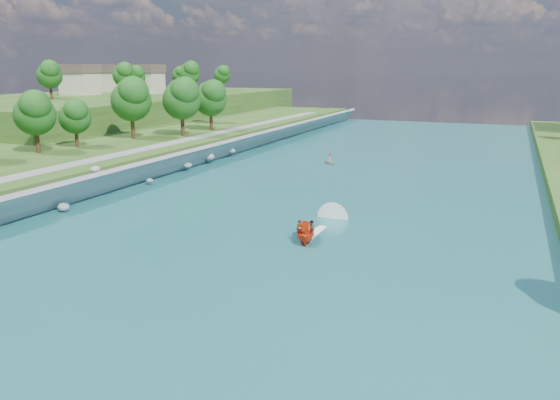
% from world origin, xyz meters
% --- Properties ---
extents(ground, '(260.00, 260.00, 0.00)m').
position_xyz_m(ground, '(0.00, 0.00, 0.00)').
color(ground, '#2D5119').
rests_on(ground, ground).
extents(river_water, '(55.00, 240.00, 0.10)m').
position_xyz_m(river_water, '(0.00, 20.00, 0.05)').
color(river_water, '#175359').
rests_on(river_water, ground).
extents(ridge_west, '(60.00, 120.00, 9.00)m').
position_xyz_m(ridge_west, '(-82.50, 95.00, 4.50)').
color(ridge_west, '#2D5119').
rests_on(ridge_west, ground).
extents(riprap_bank, '(4.02, 236.00, 4.25)m').
position_xyz_m(riprap_bank, '(-25.85, 19.01, 1.80)').
color(riprap_bank, slate).
rests_on(riprap_bank, ground).
extents(riverside_path, '(3.00, 200.00, 0.10)m').
position_xyz_m(riverside_path, '(-32.50, 20.00, 3.55)').
color(riverside_path, gray).
rests_on(riverside_path, berm_west).
extents(ridge_houses, '(29.50, 29.50, 8.40)m').
position_xyz_m(ridge_houses, '(-88.67, 100.00, 13.31)').
color(ridge_houses, beige).
rests_on(ridge_houses, ridge_west).
extents(trees_ridge, '(23.72, 67.10, 10.87)m').
position_xyz_m(trees_ridge, '(-72.10, 96.91, 14.08)').
color(trees_ridge, '#144C14').
rests_on(trees_ridge, ridge_west).
extents(motorboat, '(3.60, 19.13, 2.16)m').
position_xyz_m(motorboat, '(4.83, 14.62, 0.84)').
color(motorboat, red).
rests_on(motorboat, river_water).
extents(raft, '(3.38, 3.35, 1.73)m').
position_xyz_m(raft, '(-6.29, 55.90, 0.48)').
color(raft, '#9B9FA4').
rests_on(raft, river_water).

